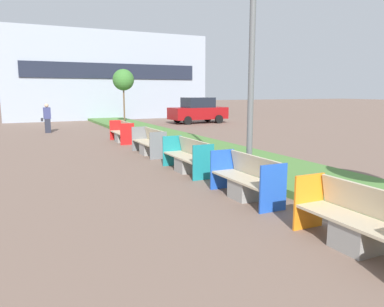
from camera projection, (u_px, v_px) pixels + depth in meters
The scene contains 10 objects.
planter_grass_strip at pixel (270, 168), 11.01m from camera, with size 2.80×120.00×0.18m.
building_backdrop at pixel (106, 77), 32.56m from camera, with size 16.60×5.70×7.10m.
bench_orange_frame at pixel (358, 226), 5.47m from camera, with size 0.65×2.03×0.94m.
bench_blue_frame at pixel (246, 182), 8.09m from camera, with size 0.65×2.00×0.94m.
bench_teal_frame at pixel (188, 159), 10.79m from camera, with size 0.65×2.18×0.94m.
bench_grey_frame at pixel (149, 145), 13.79m from camera, with size 0.65×2.15×0.94m.
bench_red_frame at pixel (122, 134), 17.14m from camera, with size 0.65×1.98×0.94m.
sapling_tree_far at pixel (123, 80), 25.16m from camera, with size 1.43×1.43×3.78m.
pedestrian_walking at pixel (47, 118), 20.86m from camera, with size 0.53×0.24×1.64m.
parked_car_distant at pixel (198, 111), 27.33m from camera, with size 4.30×2.01×1.86m.
Camera 1 is at (-3.51, 3.25, 2.31)m, focal length 35.00 mm.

